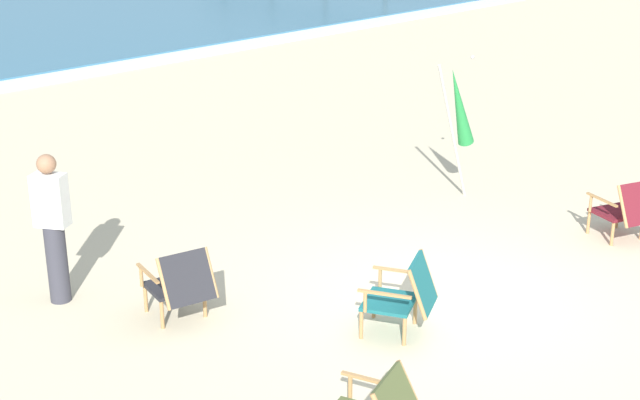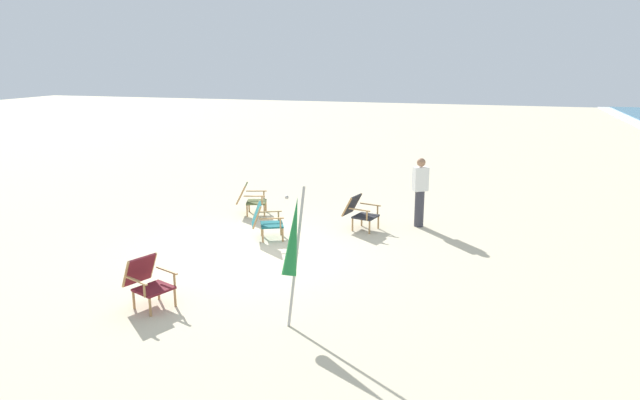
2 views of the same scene
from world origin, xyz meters
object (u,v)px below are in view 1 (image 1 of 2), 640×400
object	(u,v)px
beach_chair_mid_center	(404,294)
beach_chair_far_center	(627,209)
umbrella_furled_green	(459,108)
beach_chair_back_right	(180,283)
person_near_chairs	(53,227)

from	to	relation	value
beach_chair_mid_center	beach_chair_far_center	size ratio (longest dim) A/B	0.98
beach_chair_mid_center	umbrella_furled_green	xyz separation A→B (m)	(3.55, 1.92, 0.88)
beach_chair_back_right	umbrella_furled_green	size ratio (longest dim) A/B	0.43
beach_chair_mid_center	umbrella_furled_green	world-z (taller)	umbrella_furled_green
beach_chair_back_right	umbrella_furled_green	distance (m)	4.97
umbrella_furled_green	person_near_chairs	size ratio (longest dim) A/B	1.23
beach_chair_far_center	umbrella_furled_green	xyz separation A→B (m)	(-0.20, 2.41, 0.88)
beach_chair_far_center	umbrella_furled_green	size ratio (longest dim) A/B	0.44
person_near_chairs	beach_chair_back_right	bearing A→B (deg)	-64.87
beach_chair_mid_center	umbrella_furled_green	bearing A→B (deg)	28.46
umbrella_furled_green	beach_chair_mid_center	bearing A→B (deg)	-151.54
beach_chair_back_right	umbrella_furled_green	world-z (taller)	umbrella_furled_green
beach_chair_far_center	person_near_chairs	xyz separation A→B (m)	(-5.70, 3.59, 0.41)
beach_chair_back_right	umbrella_furled_green	bearing A→B (deg)	1.45
beach_chair_back_right	beach_chair_mid_center	xyz separation A→B (m)	(1.34, -1.80, 0.01)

